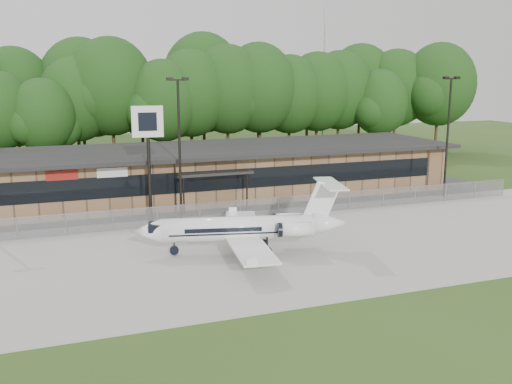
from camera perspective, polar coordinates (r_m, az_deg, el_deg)
name	(u,v)px	position (r m, az deg, el deg)	size (l,w,h in m)	color
ground	(355,291)	(28.84, 9.90, -9.78)	(160.00, 160.00, 0.00)	#324819
apron	(291,245)	(35.58, 3.50, -5.34)	(64.00, 18.00, 0.08)	#9E9B93
parking_lot	(234,206)	(45.98, -2.18, -1.37)	(50.00, 9.00, 0.06)	#383835
terminal	(219,171)	(49.72, -3.77, 2.15)	(41.00, 11.65, 4.30)	olive
fence	(253,209)	(41.66, -0.30, -1.70)	(46.00, 0.04, 1.52)	gray
treeline	(174,100)	(66.63, -8.23, 9.12)	(72.00, 12.00, 15.00)	#153711
radio_mast	(324,58)	(79.58, 6.84, 13.19)	(0.20, 0.20, 25.00)	gray
light_pole_mid	(179,138)	(40.83, -7.68, 5.33)	(1.55, 0.30, 10.23)	black
light_pole_right	(448,128)	(50.90, 18.66, 6.09)	(1.55, 0.30, 10.23)	black
business_jet	(246,229)	(33.57, -1.05, -3.73)	(12.63, 11.35, 4.27)	white
pole_sign	(148,134)	(40.68, -10.76, 5.72)	(2.18, 0.43, 8.29)	black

